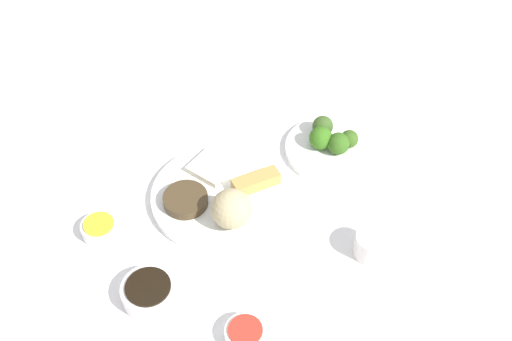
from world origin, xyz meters
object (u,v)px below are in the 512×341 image
broccoli_plate (331,149)px  teacup (372,245)px  soy_sauce_bowl (149,292)px  main_plate (222,197)px  sauce_ramekin_hot_mustard (100,229)px  sauce_ramekin_sweet_and_sour (246,334)px

broccoli_plate → teacup: size_ratio=3.08×
soy_sauce_bowl → teacup: teacup is taller
main_plate → sauce_ramekin_hot_mustard: (0.23, -0.05, 0.00)m
main_plate → broccoli_plate: main_plate is taller
soy_sauce_bowl → teacup: (-0.37, 0.13, 0.01)m
teacup → broccoli_plate: bearing=-111.8°
main_plate → soy_sauce_bowl: soy_sauce_bowl is taller
broccoli_plate → teacup: bearing=68.2°
soy_sauce_bowl → teacup: bearing=160.8°
broccoli_plate → sauce_ramekin_sweet_and_sour: bearing=35.0°
sauce_ramekin_sweet_and_sour → teacup: bearing=-175.7°
broccoli_plate → sauce_ramekin_hot_mustard: bearing=-7.3°
main_plate → sauce_ramekin_sweet_and_sour: sauce_ramekin_sweet_and_sour is taller
broccoli_plate → sauce_ramekin_sweet_and_sour: size_ratio=2.83×
broccoli_plate → sauce_ramekin_hot_mustard: 0.49m
main_plate → broccoli_plate: 0.26m
main_plate → sauce_ramekin_sweet_and_sour: bearing=66.8°
sauce_ramekin_hot_mustard → sauce_ramekin_sweet_and_sour: bearing=109.0°
broccoli_plate → sauce_ramekin_hot_mustard: (0.48, -0.06, 0.01)m
main_plate → sauce_ramekin_hot_mustard: 0.23m
broccoli_plate → teacup: (0.10, 0.24, 0.02)m
main_plate → soy_sauce_bowl: 0.24m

